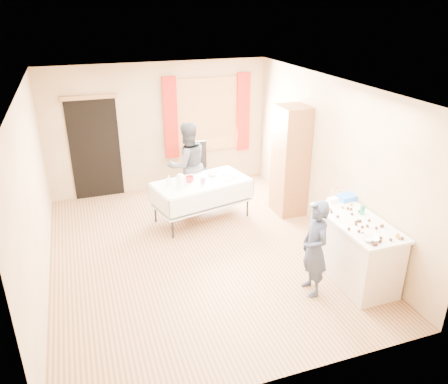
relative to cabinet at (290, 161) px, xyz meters
name	(u,v)px	position (x,y,z in m)	size (l,w,h in m)	color
floor	(199,251)	(-1.99, -0.85, -1.01)	(4.50, 5.50, 0.02)	#9E7047
ceiling	(194,86)	(-1.99, -0.85, 1.61)	(4.50, 5.50, 0.02)	white
wall_back	(160,128)	(-1.99, 1.91, 0.30)	(4.50, 0.02, 2.60)	tan
wall_front	(278,278)	(-1.99, -3.61, 0.30)	(4.50, 0.02, 2.60)	tan
wall_left	(32,196)	(-4.25, -0.85, 0.30)	(0.02, 5.50, 2.60)	tan
wall_right	(330,159)	(0.27, -0.85, 0.30)	(0.02, 5.50, 2.60)	tan
window_frame	(207,115)	(-0.99, 1.87, 0.50)	(1.32, 0.06, 1.52)	olive
window_pane	(207,115)	(-0.99, 1.86, 0.50)	(1.20, 0.02, 1.40)	white
curtain_left	(171,118)	(-1.77, 1.82, 0.50)	(0.28, 0.06, 1.65)	#AE190F
curtain_right	(243,112)	(-0.21, 1.82, 0.50)	(0.28, 0.06, 1.65)	#AE190F
doorway	(95,149)	(-3.29, 1.88, 0.00)	(0.95, 0.04, 2.00)	black
door_lintel	(89,97)	(-3.29, 1.85, 1.02)	(1.05, 0.06, 0.08)	olive
cabinet	(290,161)	(0.00, 0.00, 0.00)	(0.50, 0.60, 2.01)	brown
counter	(354,249)	(-0.10, -2.24, -0.55)	(0.68, 1.44, 0.91)	beige
party_table	(202,197)	(-1.62, 0.21, -0.56)	(1.84, 1.22, 0.75)	black
chair	(198,179)	(-1.37, 1.34, -0.69)	(0.48, 0.48, 1.07)	black
girl	(315,249)	(-0.82, -2.36, -0.33)	(0.36, 0.51, 1.35)	#20273E
woman	(187,165)	(-1.69, 0.88, -0.18)	(0.90, 0.76, 1.65)	black
soda_can	(362,210)	(0.06, -2.09, -0.03)	(0.07, 0.07, 0.12)	#16894E
mixing_bowl	(370,239)	(-0.28, -2.75, -0.07)	(0.25, 0.25, 0.05)	white
foam_block	(333,200)	(-0.12, -1.62, -0.05)	(0.15, 0.10, 0.08)	white
blue_basket	(348,197)	(0.15, -1.60, -0.05)	(0.30, 0.20, 0.08)	#2678F2
pitcher	(180,182)	(-2.04, 0.03, -0.14)	(0.11, 0.11, 0.22)	silver
cup_red	(190,179)	(-1.83, 0.23, -0.20)	(0.15, 0.15, 0.11)	red
cup_rainbow	(203,181)	(-1.63, 0.08, -0.21)	(0.15, 0.15, 0.10)	red
small_bowl	(212,174)	(-1.36, 0.39, -0.23)	(0.24, 0.24, 0.05)	white
pastry_tray	(229,177)	(-1.12, 0.18, -0.24)	(0.28, 0.20, 0.02)	white
bottle	(169,180)	(-2.20, 0.23, -0.17)	(0.08, 0.08, 0.17)	white
cake_balls	(365,225)	(-0.11, -2.41, -0.07)	(0.54, 1.12, 0.04)	#3F2314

